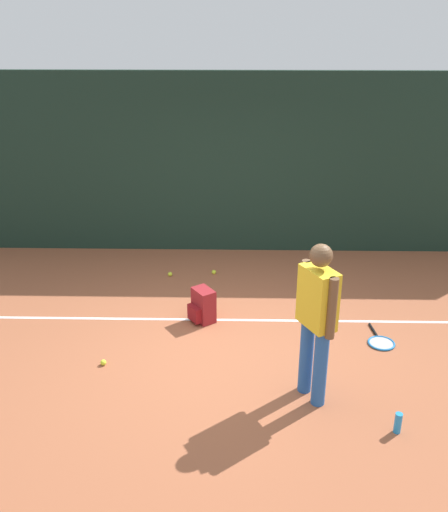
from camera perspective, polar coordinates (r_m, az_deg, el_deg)
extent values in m
plane|color=#9E5638|center=(6.78, -0.07, -9.13)|extent=(12.00, 12.00, 0.00)
cube|color=#192D23|center=(8.99, 0.36, 9.17)|extent=(10.00, 0.10, 2.85)
cube|color=white|center=(7.32, 0.04, -6.46)|extent=(9.00, 0.05, 0.00)
cylinder|color=#2659A5|center=(5.76, 9.68, -11.07)|extent=(0.14, 0.14, 0.85)
cylinder|color=#2659A5|center=(5.92, 8.31, -9.93)|extent=(0.14, 0.14, 0.85)
cube|color=yellow|center=(5.47, 9.46, -4.18)|extent=(0.38, 0.46, 0.60)
sphere|color=brown|center=(5.28, 9.77, 0.05)|extent=(0.22, 0.22, 0.22)
cylinder|color=brown|center=(5.32, 10.83, -5.24)|extent=(0.09, 0.09, 0.62)
cylinder|color=brown|center=(5.63, 8.15, -3.35)|extent=(0.09, 0.09, 0.62)
cylinder|color=black|center=(7.32, 14.83, -7.25)|extent=(0.06, 0.30, 0.03)
torus|color=#1E72BF|center=(7.08, 15.60, -8.47)|extent=(0.36, 0.36, 0.02)
cylinder|color=#B2B2B2|center=(7.08, 15.60, -8.47)|extent=(0.30, 0.30, 0.00)
cube|color=maroon|center=(7.21, -2.07, -4.97)|extent=(0.34, 0.36, 0.44)
cube|color=maroon|center=(7.19, -3.01, -5.82)|extent=(0.19, 0.23, 0.20)
sphere|color=#CCE033|center=(8.50, -5.46, -1.84)|extent=(0.07, 0.07, 0.07)
sphere|color=#CCE033|center=(6.59, -12.09, -10.47)|extent=(0.07, 0.07, 0.07)
sphere|color=#CCE033|center=(8.53, -1.03, -1.63)|extent=(0.07, 0.07, 0.07)
cylinder|color=#268CD8|center=(5.76, 17.15, -15.80)|extent=(0.07, 0.07, 0.21)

